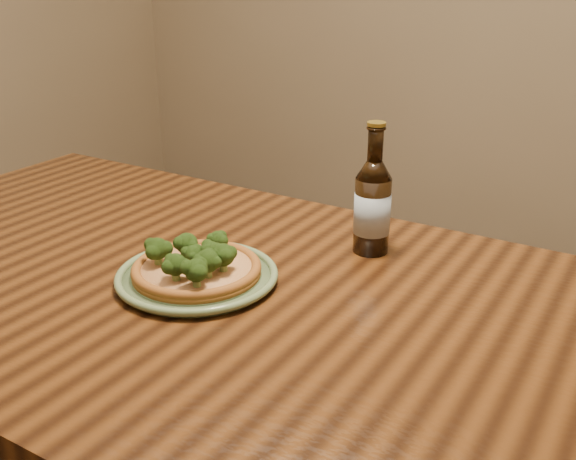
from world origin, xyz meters
The scene contains 4 objects.
table centered at (0.00, 0.10, 0.66)m, with size 1.60×0.90×0.75m.
plate centered at (0.02, 0.09, 0.76)m, with size 0.28×0.28×0.02m.
pizza centered at (0.02, 0.09, 0.78)m, with size 0.22×0.22×0.07m.
beer_bottle centered at (0.22, 0.37, 0.84)m, with size 0.07×0.07×0.25m.
Camera 1 is at (0.70, -0.72, 1.28)m, focal length 42.00 mm.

